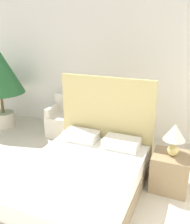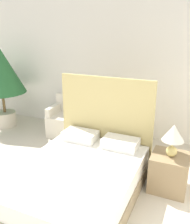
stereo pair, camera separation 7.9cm
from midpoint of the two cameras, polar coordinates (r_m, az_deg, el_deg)
wall_back at (r=5.32m, az=3.54°, el=10.53°), size 10.00×0.06×2.90m
bed at (r=3.54m, az=-2.60°, el=-14.19°), size 1.55×2.03×1.50m
armchair_near_window_left at (r=5.40m, az=-6.27°, el=-2.30°), size 0.70×0.65×0.83m
armchair_near_window_right at (r=5.00m, az=3.60°, el=-3.99°), size 0.66×0.61×0.83m
potted_palm at (r=5.94m, az=-20.58°, el=8.65°), size 1.08×1.08×1.90m
nightstand at (r=3.80m, az=17.13°, el=-13.02°), size 0.51×0.49×0.54m
table_lamp at (r=3.52m, az=18.08°, el=-5.14°), size 0.30×0.30×0.46m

